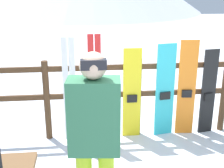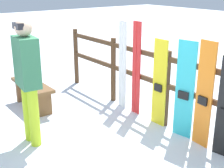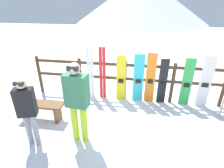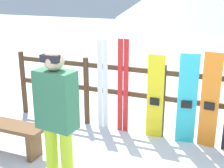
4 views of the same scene
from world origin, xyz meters
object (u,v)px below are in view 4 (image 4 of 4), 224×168
snowboard_orange (210,101)px  snowboard_cyan (187,100)px  bench (9,132)px  ski_pair_white (103,85)px  ski_pair_red (123,87)px  snowboard_yellow (155,97)px  person_plaid_green (57,114)px

snowboard_orange → snowboard_cyan: bearing=-180.0°
bench → ski_pair_white: size_ratio=0.74×
bench → snowboard_orange: snowboard_orange is taller
ski_pair_white → ski_pair_red: 0.38m
bench → snowboard_cyan: (2.45, 1.38, 0.39)m
ski_pair_red → snowboard_orange: ski_pair_red is taller
ski_pair_white → snowboard_yellow: size_ratio=1.13×
snowboard_cyan → ski_pair_white: bearing=179.9°
ski_pair_red → snowboard_yellow: 0.59m
snowboard_orange → ski_pair_red: bearing=179.9°
person_plaid_green → ski_pair_red: person_plaid_green is taller
bench → snowboard_orange: 3.15m
ski_pair_red → snowboard_yellow: size_ratio=1.15×
bench → snowboard_yellow: 2.40m
bench → ski_pair_white: bearing=55.1°
bench → ski_pair_white: (0.96, 1.38, 0.46)m
snowboard_yellow → snowboard_orange: bearing=0.0°
ski_pair_white → snowboard_orange: ski_pair_white is taller
person_plaid_green → ski_pair_red: size_ratio=1.10×
person_plaid_green → snowboard_yellow: bearing=70.8°
person_plaid_green → snowboard_cyan: person_plaid_green is taller
person_plaid_green → ski_pair_red: 1.95m
bench → ski_pair_red: size_ratio=0.73×
snowboard_orange → person_plaid_green: bearing=-128.7°
ski_pair_white → snowboard_orange: bearing=-0.1°
person_plaid_green → snowboard_yellow: 2.08m
person_plaid_green → snowboard_yellow: (0.68, 1.93, -0.35)m
bench → snowboard_cyan: size_ratio=0.81×
ski_pair_white → snowboard_yellow: bearing=-0.2°
person_plaid_green → ski_pair_white: bearing=98.3°
ski_pair_red → ski_pair_white: bearing=180.0°
ski_pair_red → snowboard_yellow: (0.57, -0.00, -0.11)m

